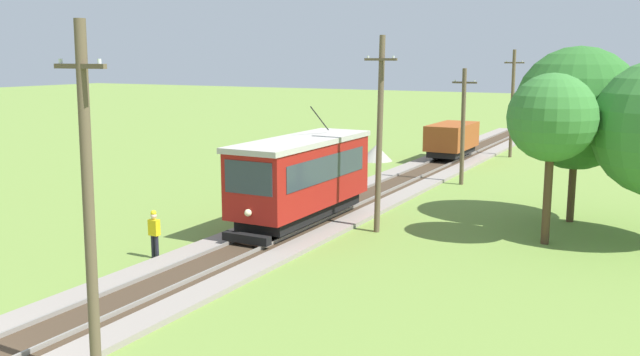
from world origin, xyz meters
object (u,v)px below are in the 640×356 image
object	(u,v)px
freight_car	(452,139)
tree_left_near	(552,118)
utility_pole_far	(512,103)
gravel_pile	(376,153)
utility_pole_mid	(463,126)
utility_pole_foreground	(89,207)
tree_left_far	(577,108)
red_tram	(302,177)
track_worker	(154,232)
utility_pole_near_tram	(380,133)

from	to	relation	value
freight_car	tree_left_near	bearing A→B (deg)	-62.82
utility_pole_far	gravel_pile	bearing A→B (deg)	-142.30
utility_pole_mid	tree_left_near	world-z (taller)	tree_left_near
utility_pole_foreground	tree_left_far	world-z (taller)	utility_pole_foreground
red_tram	gravel_pile	distance (m)	19.47
track_worker	tree_left_far	bearing A→B (deg)	136.54
utility_pole_far	tree_left_near	world-z (taller)	utility_pole_far
utility_pole_far	gravel_pile	xyz separation A→B (m)	(-7.90, -6.10, -3.39)
track_worker	gravel_pile	bearing A→B (deg)	-174.52
utility_pole_foreground	tree_left_far	distance (m)	22.13
track_worker	utility_pole_foreground	bearing A→B (deg)	34.79
gravel_pile	track_worker	size ratio (longest dim) A/B	1.29
freight_car	utility_pole_far	world-z (taller)	utility_pole_far
freight_car	gravel_pile	distance (m)	5.33
tree_left_near	tree_left_far	distance (m)	4.29
utility_pole_near_tram	tree_left_far	distance (m)	8.85
utility_pole_mid	gravel_pile	size ratio (longest dim) A/B	2.86
utility_pole_near_tram	gravel_pile	size ratio (longest dim) A/B	3.51
utility_pole_near_tram	tree_left_near	size ratio (longest dim) A/B	1.22
red_tram	track_worker	xyz separation A→B (m)	(-2.41, -6.50, -1.21)
utility_pole_mid	track_worker	world-z (taller)	utility_pole_mid
utility_pole_near_tram	tree_left_far	world-z (taller)	utility_pole_near_tram
utility_pole_near_tram	tree_left_near	world-z (taller)	utility_pole_near_tram
utility_pole_far	gravel_pile	size ratio (longest dim) A/B	3.35
track_worker	utility_pole_far	bearing A→B (deg)	170.17
gravel_pile	freight_car	bearing A→B (deg)	24.97
tree_left_near	utility_pole_far	bearing A→B (deg)	106.00
track_worker	tree_left_near	bearing A→B (deg)	125.97
freight_car	gravel_pile	world-z (taller)	freight_car
red_tram	track_worker	size ratio (longest dim) A/B	4.79
utility_pole_far	tree_left_near	size ratio (longest dim) A/B	1.16
red_tram	freight_car	distance (m)	21.03
utility_pole_mid	gravel_pile	distance (m)	10.33
utility_pole_foreground	gravel_pile	bearing A→B (deg)	103.31
freight_car	utility_pole_mid	xyz separation A→B (m)	(3.15, -8.24, 1.82)
red_tram	utility_pole_foreground	xyz separation A→B (m)	(3.15, -14.55, 1.88)
red_tram	tree_left_near	world-z (taller)	tree_left_near
freight_car	track_worker	xyz separation A→B (m)	(-2.40, -27.52, -0.57)
utility_pole_foreground	utility_pole_mid	distance (m)	27.34
utility_pole_foreground	utility_pole_mid	world-z (taller)	utility_pole_foreground
tree_left_far	gravel_pile	bearing A→B (deg)	140.04
freight_car	tree_left_far	world-z (taller)	tree_left_far
red_tram	track_worker	distance (m)	7.03
utility_pole_mid	utility_pole_far	bearing A→B (deg)	90.00
utility_pole_far	utility_pole_mid	bearing A→B (deg)	-90.00
tree_left_far	track_worker	bearing A→B (deg)	-133.65
utility_pole_mid	utility_pole_far	size ratio (longest dim) A/B	0.85
utility_pole_foreground	gravel_pile	distance (m)	34.46
gravel_pile	track_worker	distance (m)	25.42
red_tram	utility_pole_mid	bearing A→B (deg)	76.17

